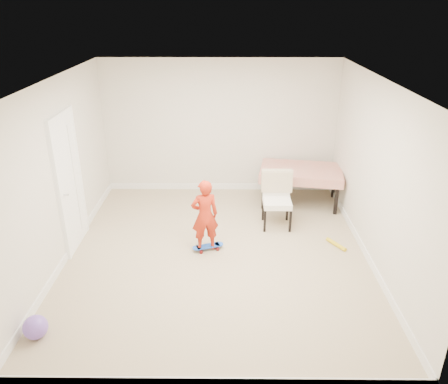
{
  "coord_description": "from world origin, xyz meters",
  "views": [
    {
      "loc": [
        0.15,
        -5.71,
        3.57
      ],
      "look_at": [
        0.1,
        0.2,
        0.95
      ],
      "focal_mm": 35.0,
      "sensor_mm": 36.0,
      "label": 1
    }
  ],
  "objects_px": {
    "skateboard": "(208,248)",
    "balloon": "(35,327)",
    "dining_table": "(300,186)",
    "child": "(205,217)",
    "dining_chair": "(277,200)"
  },
  "relations": [
    {
      "from": "skateboard",
      "to": "balloon",
      "type": "bearing_deg",
      "value": -153.82
    },
    {
      "from": "dining_table",
      "to": "child",
      "type": "xyz_separation_m",
      "value": [
        -1.71,
        -1.75,
        0.22
      ]
    },
    {
      "from": "balloon",
      "to": "dining_table",
      "type": "bearing_deg",
      "value": 45.89
    },
    {
      "from": "skateboard",
      "to": "dining_table",
      "type": "bearing_deg",
      "value": 26.85
    },
    {
      "from": "dining_chair",
      "to": "child",
      "type": "xyz_separation_m",
      "value": [
        -1.17,
        -0.81,
        0.09
      ]
    },
    {
      "from": "skateboard",
      "to": "child",
      "type": "xyz_separation_m",
      "value": [
        -0.04,
        -0.01,
        0.53
      ]
    },
    {
      "from": "child",
      "to": "balloon",
      "type": "relative_size",
      "value": 4.05
    },
    {
      "from": "dining_table",
      "to": "child",
      "type": "height_order",
      "value": "child"
    },
    {
      "from": "dining_chair",
      "to": "child",
      "type": "bearing_deg",
      "value": -145.17
    },
    {
      "from": "dining_table",
      "to": "skateboard",
      "type": "relative_size",
      "value": 3.02
    },
    {
      "from": "child",
      "to": "dining_table",
      "type": "bearing_deg",
      "value": -149.38
    },
    {
      "from": "skateboard",
      "to": "balloon",
      "type": "xyz_separation_m",
      "value": [
        -1.89,
        -1.93,
        0.1
      ]
    },
    {
      "from": "child",
      "to": "skateboard",
      "type": "bearing_deg",
      "value": 177.42
    },
    {
      "from": "dining_chair",
      "to": "balloon",
      "type": "xyz_separation_m",
      "value": [
        -3.02,
        -2.73,
        -0.34
      ]
    },
    {
      "from": "dining_chair",
      "to": "balloon",
      "type": "height_order",
      "value": "dining_chair"
    }
  ]
}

